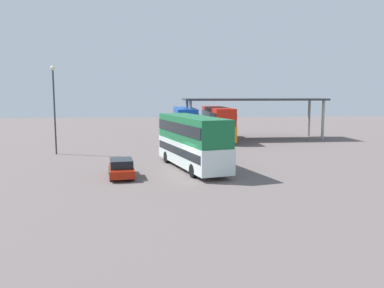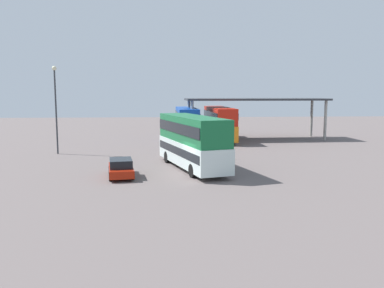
{
  "view_description": "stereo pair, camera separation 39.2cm",
  "coord_description": "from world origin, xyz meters",
  "px_view_note": "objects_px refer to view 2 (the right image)",
  "views": [
    {
      "loc": [
        -2.36,
        -28.44,
        6.14
      ],
      "look_at": [
        0.05,
        3.15,
        2.0
      ],
      "focal_mm": 37.2,
      "sensor_mm": 36.0,
      "label": 1
    },
    {
      "loc": [
        -1.97,
        -28.46,
        6.14
      ],
      "look_at": [
        0.05,
        3.15,
        2.0
      ],
      "focal_mm": 37.2,
      "sensor_mm": 36.0,
      "label": 2
    }
  ],
  "objects_px": {
    "double_decker_mid_row": "(219,122)",
    "parked_hatchback": "(121,168)",
    "double_decker_main": "(192,140)",
    "lamppost_tall": "(56,100)",
    "double_decker_near_canopy": "(187,122)"
  },
  "relations": [
    {
      "from": "double_decker_main",
      "to": "double_decker_mid_row",
      "type": "xyz_separation_m",
      "value": [
        4.72,
        18.82,
        -0.01
      ]
    },
    {
      "from": "double_decker_main",
      "to": "lamppost_tall",
      "type": "bearing_deg",
      "value": 40.42
    },
    {
      "from": "double_decker_near_canopy",
      "to": "double_decker_mid_row",
      "type": "xyz_separation_m",
      "value": [
        4.12,
        -1.33,
        0.06
      ]
    },
    {
      "from": "double_decker_main",
      "to": "lamppost_tall",
      "type": "height_order",
      "value": "lamppost_tall"
    },
    {
      "from": "parked_hatchback",
      "to": "lamppost_tall",
      "type": "bearing_deg",
      "value": 24.9
    },
    {
      "from": "double_decker_main",
      "to": "lamppost_tall",
      "type": "xyz_separation_m",
      "value": [
        -12.93,
        8.52,
        3.06
      ]
    },
    {
      "from": "parked_hatchback",
      "to": "double_decker_main",
      "type": "bearing_deg",
      "value": -69.84
    },
    {
      "from": "double_decker_main",
      "to": "parked_hatchback",
      "type": "xyz_separation_m",
      "value": [
        -5.37,
        -2.94,
        -1.65
      ]
    },
    {
      "from": "double_decker_main",
      "to": "double_decker_mid_row",
      "type": "bearing_deg",
      "value": -30.29
    },
    {
      "from": "double_decker_main",
      "to": "parked_hatchback",
      "type": "bearing_deg",
      "value": 102.48
    },
    {
      "from": "double_decker_mid_row",
      "to": "lamppost_tall",
      "type": "bearing_deg",
      "value": 117.59
    },
    {
      "from": "double_decker_main",
      "to": "lamppost_tall",
      "type": "distance_m",
      "value": 15.79
    },
    {
      "from": "double_decker_mid_row",
      "to": "parked_hatchback",
      "type": "bearing_deg",
      "value": 152.45
    },
    {
      "from": "parked_hatchback",
      "to": "lamppost_tall",
      "type": "xyz_separation_m",
      "value": [
        -7.56,
        11.46,
        4.71
      ]
    },
    {
      "from": "parked_hatchback",
      "to": "lamppost_tall",
      "type": "distance_m",
      "value": 14.51
    }
  ]
}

